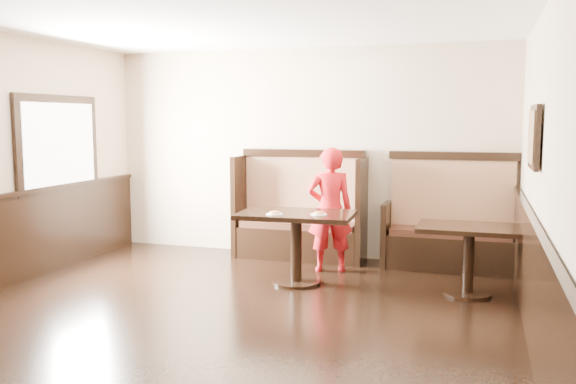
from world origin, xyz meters
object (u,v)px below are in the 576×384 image
at_px(booth_main, 300,219).
at_px(table_neighbor, 469,243).
at_px(table_main, 296,229).
at_px(booth_neighbor, 450,230).
at_px(child, 330,210).

relative_size(booth_main, table_neighbor, 1.64).
height_order(table_main, table_neighbor, table_main).
height_order(booth_main, table_main, booth_main).
height_order(booth_main, booth_neighbor, same).
relative_size(booth_main, booth_neighbor, 1.06).
bearing_deg(booth_main, child, -47.54).
xyz_separation_m(booth_main, booth_neighbor, (1.95, -0.00, -0.05)).
distance_m(table_main, table_neighbor, 1.87).
bearing_deg(table_neighbor, table_main, -176.49).
relative_size(table_neighbor, child, 0.70).
bearing_deg(booth_main, table_neighbor, -27.99).
bearing_deg(booth_neighbor, table_main, -141.88).
distance_m(booth_main, table_neighbor, 2.48).
bearing_deg(table_neighbor, booth_main, 152.07).
distance_m(booth_main, table_main, 1.32).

